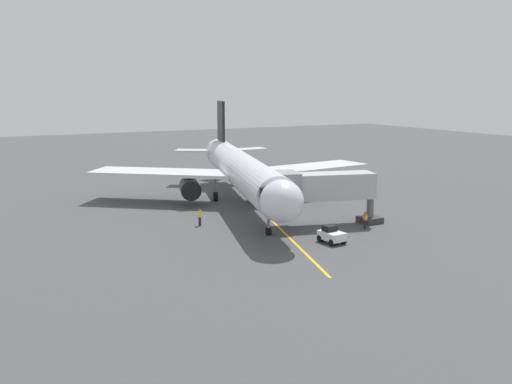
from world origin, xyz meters
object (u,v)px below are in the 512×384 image
object	(u,v)px
jet_bridge	(317,188)
tug_near_nose	(331,235)
ground_crew_marshaller	(365,220)
ground_crew_wing_walker	(200,217)
airplane	(241,170)

from	to	relation	value
jet_bridge	tug_near_nose	world-z (taller)	jet_bridge
ground_crew_marshaller	ground_crew_wing_walker	xyz separation A→B (m)	(13.50, -8.51, 0.00)
ground_crew_wing_walker	tug_near_nose	world-z (taller)	ground_crew_wing_walker
airplane	ground_crew_wing_walker	size ratio (longest dim) A/B	23.19
airplane	tug_near_nose	bearing A→B (deg)	89.65
airplane	jet_bridge	xyz separation A→B (m)	(-2.12, 12.31, -0.24)
jet_bridge	ground_crew_wing_walker	distance (m)	11.72
ground_crew_marshaller	airplane	bearing A→B (deg)	-70.58
ground_crew_marshaller	ground_crew_wing_walker	bearing A→B (deg)	-32.21
airplane	tug_near_nose	xyz separation A→B (m)	(0.11, 18.06, -3.30)
airplane	ground_crew_marshaller	xyz separation A→B (m)	(-5.51, 15.63, -3.12)
jet_bridge	ground_crew_marshaller	xyz separation A→B (m)	(-3.39, 3.32, -2.88)
ground_crew_marshaller	tug_near_nose	world-z (taller)	ground_crew_marshaller
jet_bridge	ground_crew_marshaller	distance (m)	5.55
airplane	jet_bridge	distance (m)	12.50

